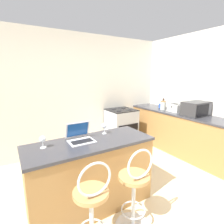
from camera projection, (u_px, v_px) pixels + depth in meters
The scene contains 15 objects.
ground_plane at pixel (146, 221), 2.08m from camera, with size 20.00×20.00×0.00m, color beige.
wall_back at pixel (73, 94), 3.85m from camera, with size 12.00×0.06×2.60m.
breakfast_bar at pixel (91, 174), 2.26m from camera, with size 1.58×0.62×0.90m.
counter_right at pixel (186, 134), 3.78m from camera, with size 0.63×2.94×0.90m.
bar_stool_near at pixel (92, 210), 1.65m from camera, with size 0.40×0.40×0.99m.
bar_stool_far at pixel (135, 192), 1.90m from camera, with size 0.40×0.40×0.99m.
laptop at pixel (80, 136), 2.18m from camera, with size 0.31×0.28×0.23m.
microwave at pixel (196, 109), 3.50m from camera, with size 0.53×0.36×0.29m.
toaster at pixel (175, 108), 3.91m from camera, with size 0.23×0.28×0.18m.
stove_range at pixel (121, 128), 4.26m from camera, with size 0.63×0.61×0.91m.
wine_glass_short at pixel (104, 126), 2.43m from camera, with size 0.07×0.07×0.15m.
pepper_mill at pixel (163, 103), 4.48m from camera, with size 0.05×0.05×0.23m.
mug_blue at pixel (160, 106), 4.38m from camera, with size 0.10×0.08×0.10m.
storage_jar at pixel (163, 105), 4.14m from camera, with size 0.12×0.12×0.21m.
wine_glass_tall at pixel (42, 140), 1.95m from camera, with size 0.07×0.07×0.14m.
Camera 1 is at (-1.27, -1.30, 1.71)m, focal length 28.00 mm.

